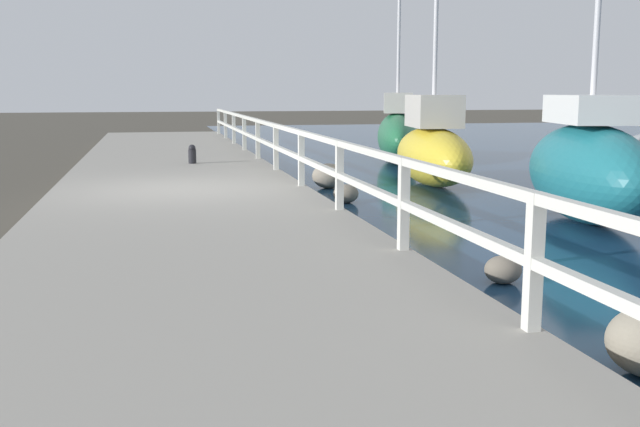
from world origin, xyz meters
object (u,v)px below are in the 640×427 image
Objects in this scene: mooring_bollard at (192,154)px; sailboat_green at (397,133)px; sailboat_yellow at (433,149)px; sailboat_teal at (589,167)px.

mooring_bollard is 6.60m from sailboat_green.
sailboat_yellow reaches higher than sailboat_green.
sailboat_green reaches higher than mooring_bollard.
sailboat_green is 0.85× the size of sailboat_yellow.
sailboat_teal reaches higher than mooring_bollard.
sailboat_teal is 0.95× the size of sailboat_yellow.
sailboat_green is (0.41, 10.20, -0.06)m from sailboat_teal.
sailboat_yellow is at bearing -83.80° from sailboat_green.
mooring_bollard is 0.06× the size of sailboat_teal.
sailboat_green is at bearing 86.47° from sailboat_yellow.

